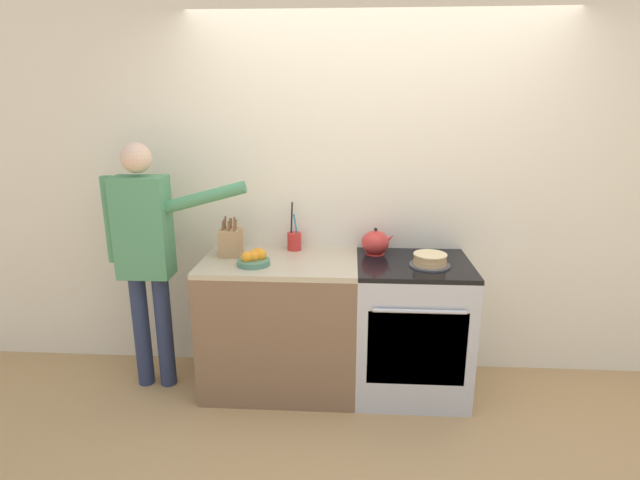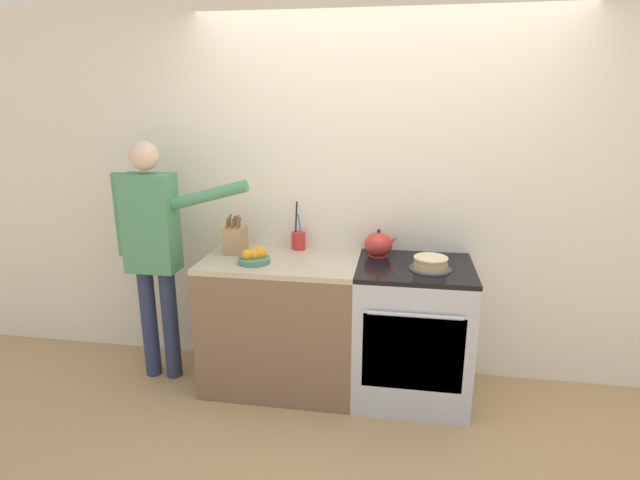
{
  "view_description": "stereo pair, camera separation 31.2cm",
  "coord_description": "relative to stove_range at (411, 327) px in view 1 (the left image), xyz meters",
  "views": [
    {
      "loc": [
        -0.16,
        -2.79,
        1.93
      ],
      "look_at": [
        -0.35,
        0.29,
        1.07
      ],
      "focal_mm": 28.0,
      "sensor_mm": 36.0,
      "label": 1
    },
    {
      "loc": [
        0.15,
        -2.75,
        1.93
      ],
      "look_at": [
        -0.35,
        0.29,
        1.07
      ],
      "focal_mm": 28.0,
      "sensor_mm": 36.0,
      "label": 2
    }
  ],
  "objects": [
    {
      "name": "layer_cake",
      "position": [
        0.09,
        -0.06,
        0.5
      ],
      "size": [
        0.26,
        0.26,
        0.08
      ],
      "color": "#4C4C51",
      "rests_on": "stove_range"
    },
    {
      "name": "wall_back",
      "position": [
        -0.26,
        0.35,
        0.84
      ],
      "size": [
        8.0,
        0.04,
        2.6
      ],
      "color": "silver",
      "rests_on": "ground_plane"
    },
    {
      "name": "tea_kettle",
      "position": [
        -0.24,
        0.18,
        0.54
      ],
      "size": [
        0.23,
        0.19,
        0.19
      ],
      "color": "red",
      "rests_on": "stove_range"
    },
    {
      "name": "fruit_bowl",
      "position": [
        -1.03,
        -0.1,
        0.5
      ],
      "size": [
        0.21,
        0.21,
        0.1
      ],
      "color": "#4C7F66",
      "rests_on": "counter_cabinet"
    },
    {
      "name": "ground_plane",
      "position": [
        -0.26,
        -0.32,
        -0.46
      ],
      "size": [
        16.0,
        16.0,
        0.0
      ],
      "primitive_type": "plane",
      "color": "tan"
    },
    {
      "name": "knife_block",
      "position": [
        -1.22,
        0.09,
        0.55
      ],
      "size": [
        0.13,
        0.17,
        0.28
      ],
      "color": "tan",
      "rests_on": "counter_cabinet"
    },
    {
      "name": "stove_range",
      "position": [
        0.0,
        0.0,
        0.0
      ],
      "size": [
        0.74,
        0.68,
        0.92
      ],
      "color": "#B7BABF",
      "rests_on": "ground_plane"
    },
    {
      "name": "person_baker",
      "position": [
        -1.75,
        -0.05,
        0.55
      ],
      "size": [
        0.94,
        0.2,
        1.69
      ],
      "rotation": [
        0.0,
        0.0,
        -0.21
      ],
      "color": "#283351",
      "rests_on": "ground_plane"
    },
    {
      "name": "utensil_crock",
      "position": [
        -0.81,
        0.24,
        0.53
      ],
      "size": [
        0.1,
        0.1,
        0.34
      ],
      "color": "red",
      "rests_on": "counter_cabinet"
    },
    {
      "name": "counter_cabinet",
      "position": [
        -0.88,
        0.0,
        -0.0
      ],
      "size": [
        1.03,
        0.65,
        0.92
      ],
      "color": "brown",
      "rests_on": "ground_plane"
    }
  ]
}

